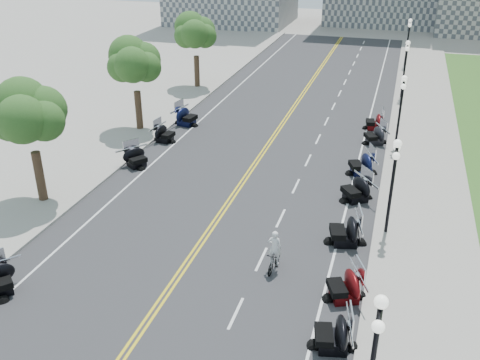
% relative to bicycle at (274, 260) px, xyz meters
% --- Properties ---
extents(ground, '(160.00, 160.00, 0.00)m').
position_rel_bicycle_xyz_m(ground, '(-3.95, 0.63, -0.50)').
color(ground, gray).
extents(road, '(16.00, 90.00, 0.01)m').
position_rel_bicycle_xyz_m(road, '(-3.95, 10.63, -0.49)').
color(road, '#333335').
rests_on(road, ground).
extents(centerline_yellow_a, '(0.12, 90.00, 0.00)m').
position_rel_bicycle_xyz_m(centerline_yellow_a, '(-4.07, 10.63, -0.48)').
color(centerline_yellow_a, yellow).
rests_on(centerline_yellow_a, road).
extents(centerline_yellow_b, '(0.12, 90.00, 0.00)m').
position_rel_bicycle_xyz_m(centerline_yellow_b, '(-3.83, 10.63, -0.48)').
color(centerline_yellow_b, yellow).
rests_on(centerline_yellow_b, road).
extents(edge_line_north, '(0.12, 90.00, 0.00)m').
position_rel_bicycle_xyz_m(edge_line_north, '(2.45, 10.63, -0.48)').
color(edge_line_north, white).
rests_on(edge_line_north, road).
extents(edge_line_south, '(0.12, 90.00, 0.00)m').
position_rel_bicycle_xyz_m(edge_line_south, '(-10.35, 10.63, -0.48)').
color(edge_line_south, white).
rests_on(edge_line_south, road).
extents(lane_dash_5, '(0.12, 2.00, 0.00)m').
position_rel_bicycle_xyz_m(lane_dash_5, '(-0.75, -3.37, -0.48)').
color(lane_dash_5, white).
rests_on(lane_dash_5, road).
extents(lane_dash_6, '(0.12, 2.00, 0.00)m').
position_rel_bicycle_xyz_m(lane_dash_6, '(-0.75, 0.63, -0.48)').
color(lane_dash_6, white).
rests_on(lane_dash_6, road).
extents(lane_dash_7, '(0.12, 2.00, 0.00)m').
position_rel_bicycle_xyz_m(lane_dash_7, '(-0.75, 4.63, -0.48)').
color(lane_dash_7, white).
rests_on(lane_dash_7, road).
extents(lane_dash_8, '(0.12, 2.00, 0.00)m').
position_rel_bicycle_xyz_m(lane_dash_8, '(-0.75, 8.63, -0.48)').
color(lane_dash_8, white).
rests_on(lane_dash_8, road).
extents(lane_dash_9, '(0.12, 2.00, 0.00)m').
position_rel_bicycle_xyz_m(lane_dash_9, '(-0.75, 12.63, -0.48)').
color(lane_dash_9, white).
rests_on(lane_dash_9, road).
extents(lane_dash_10, '(0.12, 2.00, 0.00)m').
position_rel_bicycle_xyz_m(lane_dash_10, '(-0.75, 16.63, -0.48)').
color(lane_dash_10, white).
rests_on(lane_dash_10, road).
extents(lane_dash_11, '(0.12, 2.00, 0.00)m').
position_rel_bicycle_xyz_m(lane_dash_11, '(-0.75, 20.63, -0.48)').
color(lane_dash_11, white).
rests_on(lane_dash_11, road).
extents(lane_dash_12, '(0.12, 2.00, 0.00)m').
position_rel_bicycle_xyz_m(lane_dash_12, '(-0.75, 24.63, -0.48)').
color(lane_dash_12, white).
rests_on(lane_dash_12, road).
extents(lane_dash_13, '(0.12, 2.00, 0.00)m').
position_rel_bicycle_xyz_m(lane_dash_13, '(-0.75, 28.63, -0.48)').
color(lane_dash_13, white).
rests_on(lane_dash_13, road).
extents(lane_dash_14, '(0.12, 2.00, 0.00)m').
position_rel_bicycle_xyz_m(lane_dash_14, '(-0.75, 32.63, -0.48)').
color(lane_dash_14, white).
rests_on(lane_dash_14, road).
extents(lane_dash_15, '(0.12, 2.00, 0.00)m').
position_rel_bicycle_xyz_m(lane_dash_15, '(-0.75, 36.63, -0.48)').
color(lane_dash_15, white).
rests_on(lane_dash_15, road).
extents(lane_dash_16, '(0.12, 2.00, 0.00)m').
position_rel_bicycle_xyz_m(lane_dash_16, '(-0.75, 40.63, -0.48)').
color(lane_dash_16, white).
rests_on(lane_dash_16, road).
extents(lane_dash_17, '(0.12, 2.00, 0.00)m').
position_rel_bicycle_xyz_m(lane_dash_17, '(-0.75, 44.63, -0.48)').
color(lane_dash_17, white).
rests_on(lane_dash_17, road).
extents(lane_dash_18, '(0.12, 2.00, 0.00)m').
position_rel_bicycle_xyz_m(lane_dash_18, '(-0.75, 48.63, -0.48)').
color(lane_dash_18, white).
rests_on(lane_dash_18, road).
extents(lane_dash_19, '(0.12, 2.00, 0.00)m').
position_rel_bicycle_xyz_m(lane_dash_19, '(-0.75, 52.63, -0.48)').
color(lane_dash_19, white).
rests_on(lane_dash_19, road).
extents(sidewalk_north, '(5.00, 90.00, 0.15)m').
position_rel_bicycle_xyz_m(sidewalk_north, '(6.55, 10.63, -0.42)').
color(sidewalk_north, '#9E9991').
rests_on(sidewalk_north, ground).
extents(sidewalk_south, '(5.00, 90.00, 0.15)m').
position_rel_bicycle_xyz_m(sidewalk_south, '(-14.45, 10.63, -0.42)').
color(sidewalk_south, '#9E9991').
rests_on(sidewalk_south, ground).
extents(street_lamp_2, '(0.50, 1.20, 4.90)m').
position_rel_bicycle_xyz_m(street_lamp_2, '(4.65, 4.63, 2.10)').
color(street_lamp_2, black).
rests_on(street_lamp_2, sidewalk_north).
extents(street_lamp_3, '(0.50, 1.20, 4.90)m').
position_rel_bicycle_xyz_m(street_lamp_3, '(4.65, 16.63, 2.10)').
color(street_lamp_3, black).
rests_on(street_lamp_3, sidewalk_north).
extents(street_lamp_4, '(0.50, 1.20, 4.90)m').
position_rel_bicycle_xyz_m(street_lamp_4, '(4.65, 28.63, 2.10)').
color(street_lamp_4, black).
rests_on(street_lamp_4, sidewalk_north).
extents(street_lamp_5, '(0.50, 1.20, 4.90)m').
position_rel_bicycle_xyz_m(street_lamp_5, '(4.65, 40.63, 2.10)').
color(street_lamp_5, black).
rests_on(street_lamp_5, sidewalk_north).
extents(tree_2, '(4.80, 4.80, 9.20)m').
position_rel_bicycle_xyz_m(tree_2, '(-13.95, 2.63, 4.25)').
color(tree_2, '#235619').
rests_on(tree_2, sidewalk_south).
extents(tree_3, '(4.80, 4.80, 9.20)m').
position_rel_bicycle_xyz_m(tree_3, '(-13.95, 14.63, 4.25)').
color(tree_3, '#235619').
rests_on(tree_3, sidewalk_south).
extents(tree_4, '(4.80, 4.80, 9.20)m').
position_rel_bicycle_xyz_m(tree_4, '(-13.95, 26.63, 4.25)').
color(tree_4, '#235619').
rests_on(tree_4, sidewalk_south).
extents(motorcycle_n_4, '(2.44, 2.44, 1.43)m').
position_rel_bicycle_xyz_m(motorcycle_n_4, '(3.21, -4.15, 0.22)').
color(motorcycle_n_4, black).
rests_on(motorcycle_n_4, road).
extents(motorcycle_n_5, '(2.69, 2.69, 1.43)m').
position_rel_bicycle_xyz_m(motorcycle_n_5, '(3.27, -1.15, 0.22)').
color(motorcycle_n_5, '#590A0C').
rests_on(motorcycle_n_5, road).
extents(motorcycle_n_6, '(2.69, 2.69, 1.55)m').
position_rel_bicycle_xyz_m(motorcycle_n_6, '(2.76, 3.16, 0.28)').
color(motorcycle_n_6, black).
rests_on(motorcycle_n_6, road).
extents(motorcycle_n_7, '(3.01, 3.01, 1.51)m').
position_rel_bicycle_xyz_m(motorcycle_n_7, '(2.80, 7.87, 0.26)').
color(motorcycle_n_7, black).
rests_on(motorcycle_n_7, road).
extents(motorcycle_n_8, '(2.79, 2.79, 1.50)m').
position_rel_bicycle_xyz_m(motorcycle_n_8, '(2.76, 11.50, 0.25)').
color(motorcycle_n_8, black).
rests_on(motorcycle_n_8, road).
extents(motorcycle_n_9, '(2.69, 2.69, 1.40)m').
position_rel_bicycle_xyz_m(motorcycle_n_9, '(3.19, 16.93, 0.20)').
color(motorcycle_n_9, black).
rests_on(motorcycle_n_9, road).
extents(motorcycle_n_10, '(2.19, 2.19, 1.36)m').
position_rel_bicycle_xyz_m(motorcycle_n_10, '(2.95, 19.93, 0.18)').
color(motorcycle_n_10, '#590A0C').
rests_on(motorcycle_n_10, road).
extents(motorcycle_s_7, '(2.71, 2.71, 1.36)m').
position_rel_bicycle_xyz_m(motorcycle_s_7, '(-11.14, 8.47, 0.18)').
color(motorcycle_s_7, black).
rests_on(motorcycle_s_7, road).
extents(motorcycle_s_8, '(2.12, 2.12, 1.34)m').
position_rel_bicycle_xyz_m(motorcycle_s_8, '(-11.19, 12.98, 0.17)').
color(motorcycle_s_8, black).
rests_on(motorcycle_s_8, road).
extents(motorcycle_s_9, '(2.53, 2.53, 1.52)m').
position_rel_bicycle_xyz_m(motorcycle_s_9, '(-11.01, 16.67, 0.26)').
color(motorcycle_s_9, black).
rests_on(motorcycle_s_9, road).
extents(bicycle, '(0.61, 1.68, 0.99)m').
position_rel_bicycle_xyz_m(bicycle, '(0.00, 0.00, 0.00)').
color(bicycle, '#A51414').
rests_on(bicycle, road).
extents(cyclist_rider, '(0.61, 0.40, 1.68)m').
position_rel_bicycle_xyz_m(cyclist_rider, '(-0.00, 0.00, 1.33)').
color(cyclist_rider, silver).
rests_on(cyclist_rider, bicycle).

